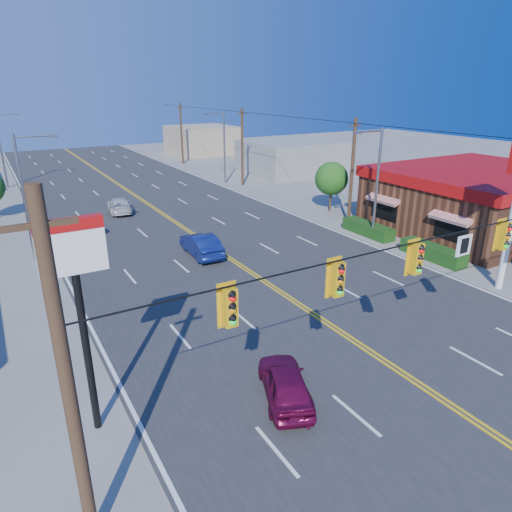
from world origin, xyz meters
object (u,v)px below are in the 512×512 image
signal_span (436,268)px  car_white (120,206)px  car_blue (201,245)px  pizza_hut_sign (77,285)px  kfc (477,199)px  car_magenta (285,384)px  car_silver (85,226)px

signal_span → car_white: (-2.96, 30.96, -4.23)m
signal_span → car_white: bearing=95.5°
car_blue → car_white: size_ratio=1.00×
pizza_hut_sign → kfc: bearing=14.5°
signal_span → car_magenta: bearing=157.0°
kfc → car_blue: size_ratio=3.61×
kfc → car_silver: kfc is taller
signal_span → kfc: 23.47m
pizza_hut_sign → car_white: 28.46m
car_white → car_silver: bearing=57.1°
pizza_hut_sign → car_silver: (4.02, 22.47, -4.65)m
kfc → car_magenta: 26.73m
car_silver → car_blue: bearing=110.2°
signal_span → car_magenta: signal_span is taller
car_magenta → car_blue: car_blue is taller
car_magenta → car_white: 29.01m
signal_span → car_white: signal_span is taller
car_blue → pizza_hut_sign: bearing=57.0°
kfc → car_silver: (-26.88, 14.47, -1.85)m
signal_span → pizza_hut_sign: (-10.88, 4.00, 0.30)m
kfc → car_blue: 21.92m
signal_span → pizza_hut_sign: bearing=159.8°
car_blue → car_magenta: bearing=80.3°
car_magenta → car_blue: (3.49, 15.15, 0.09)m
car_magenta → car_blue: bearing=-80.7°
kfc → car_silver: 30.58m
car_silver → car_white: bearing=-142.0°
signal_span → car_blue: size_ratio=5.38×
pizza_hut_sign → car_silver: 23.29m
kfc → car_magenta: (-24.73, -10.00, -1.73)m
car_magenta → car_silver: car_magenta is taller
kfc → pizza_hut_sign: bearing=-165.5°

